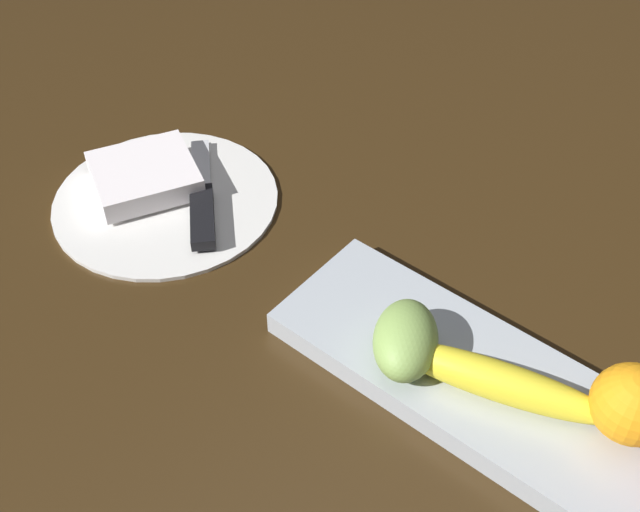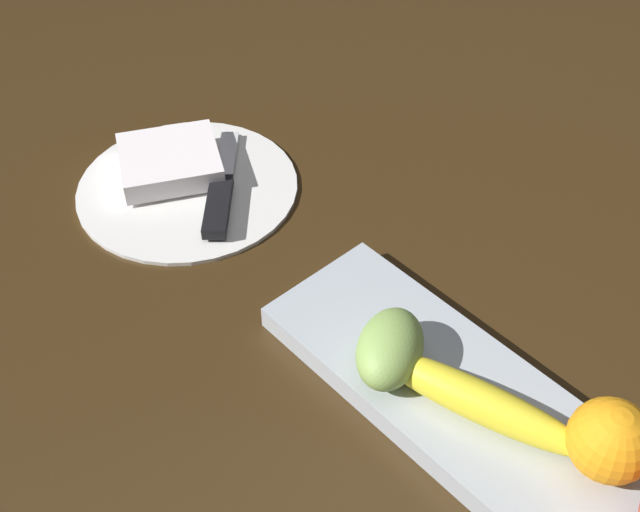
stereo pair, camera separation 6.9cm
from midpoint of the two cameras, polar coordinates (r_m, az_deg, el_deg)
name	(u,v)px [view 2 (the right image)]	position (r m, az deg, el deg)	size (l,w,h in m)	color
ground_plane	(480,460)	(0.65, 14.81, -14.49)	(2.40, 2.40, 0.00)	#352410
fruit_tray	(502,434)	(0.65, 16.33, -12.62)	(0.44, 0.13, 0.02)	#B0B8C0
banana	(477,400)	(0.63, 14.62, -10.41)	(0.19, 0.03, 0.03)	yellow
orange_near_apple	(610,440)	(0.62, 23.71, -12.52)	(0.06, 0.06, 0.06)	orange
grape_bunch	(390,348)	(0.64, 8.29, -6.92)	(0.08, 0.05, 0.05)	#8AB056
dinner_plate	(188,185)	(0.85, -7.43, 5.07)	(0.24, 0.24, 0.01)	white
folded_napkin	(170,161)	(0.86, -8.74, 6.84)	(0.10, 0.11, 0.02)	white
knife	(220,197)	(0.82, -4.99, 4.23)	(0.15, 0.14, 0.01)	silver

